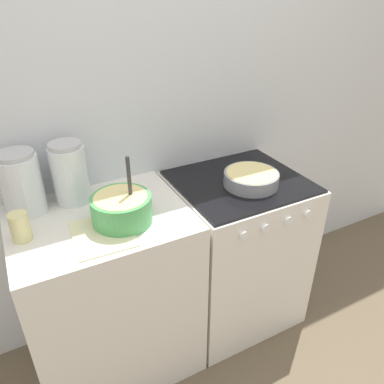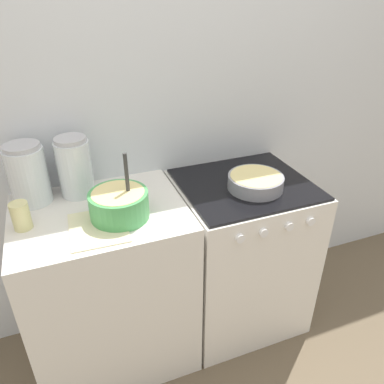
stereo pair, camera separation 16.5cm
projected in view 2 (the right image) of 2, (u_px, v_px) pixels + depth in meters
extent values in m
plane|color=brown|center=(201.00, 370.00, 1.93)|extent=(12.00, 12.00, 0.00)
cube|color=silver|center=(157.00, 109.00, 1.83)|extent=(4.48, 0.05, 2.40)
cube|color=silver|center=(110.00, 287.00, 1.83)|extent=(0.74, 0.59, 0.88)
cube|color=white|center=(239.00, 254.00, 2.06)|extent=(0.65, 0.59, 0.87)
cube|color=black|center=(245.00, 184.00, 1.84)|extent=(0.62, 0.56, 0.01)
cylinder|color=white|center=(240.00, 238.00, 1.57)|extent=(0.04, 0.02, 0.04)
cylinder|color=white|center=(264.00, 233.00, 1.61)|extent=(0.04, 0.02, 0.04)
cylinder|color=white|center=(289.00, 226.00, 1.65)|extent=(0.04, 0.02, 0.04)
cylinder|color=white|center=(311.00, 221.00, 1.69)|extent=(0.04, 0.02, 0.04)
cylinder|color=#4CA559|center=(119.00, 205.00, 1.54)|extent=(0.24, 0.24, 0.12)
cylinder|color=#EFDB8C|center=(119.00, 199.00, 1.53)|extent=(0.22, 0.22, 0.06)
cylinder|color=#333333|center=(127.00, 183.00, 1.51)|extent=(0.02, 0.02, 0.26)
cylinder|color=gray|center=(255.00, 182.00, 1.77)|extent=(0.26, 0.26, 0.07)
cylinder|color=#EFDB8C|center=(256.00, 181.00, 1.77)|extent=(0.24, 0.24, 0.06)
cylinder|color=silver|center=(28.00, 176.00, 1.62)|extent=(0.17, 0.17, 0.25)
cylinder|color=silver|center=(31.00, 186.00, 1.65)|extent=(0.15, 0.15, 0.15)
cylinder|color=#B2B2B7|center=(21.00, 147.00, 1.55)|extent=(0.15, 0.15, 0.02)
cylinder|color=silver|center=(75.00, 169.00, 1.68)|extent=(0.15, 0.15, 0.26)
cylinder|color=olive|center=(77.00, 179.00, 1.71)|extent=(0.13, 0.13, 0.15)
cylinder|color=#B2B2B7|center=(70.00, 140.00, 1.61)|extent=(0.14, 0.14, 0.02)
cylinder|color=beige|center=(21.00, 216.00, 1.48)|extent=(0.07, 0.07, 0.11)
cube|color=beige|center=(98.00, 228.00, 1.50)|extent=(0.24, 0.28, 0.01)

